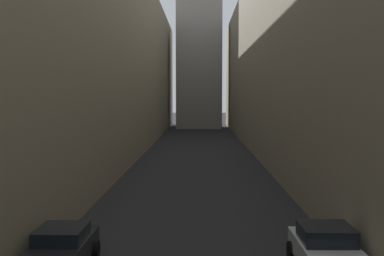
{
  "coord_description": "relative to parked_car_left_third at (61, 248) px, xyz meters",
  "views": [
    {
      "loc": [
        0.24,
        0.72,
        5.83
      ],
      "look_at": [
        0.0,
        15.0,
        4.92
      ],
      "focal_mm": 46.73,
      "sensor_mm": 36.0,
      "label": 1
    }
  ],
  "objects": [
    {
      "name": "ground_plane",
      "position": [
        4.4,
        30.98,
        -0.75
      ],
      "size": [
        264.0,
        264.0,
        0.0
      ],
      "primitive_type": "plane",
      "color": "#232326"
    },
    {
      "name": "building_block_left",
      "position": [
        -8.97,
        32.98,
        8.86
      ],
      "size": [
        15.73,
        108.0,
        19.22
      ],
      "primitive_type": "cube",
      "color": "gray",
      "rests_on": "ground"
    },
    {
      "name": "building_block_right",
      "position": [
        17.09,
        32.98,
        8.87
      ],
      "size": [
        14.38,
        108.0,
        19.24
      ],
      "primitive_type": "cube",
      "color": "gray",
      "rests_on": "ground"
    },
    {
      "name": "parked_car_left_third",
      "position": [
        0.0,
        0.0,
        0.0
      ],
      "size": [
        1.91,
        4.22,
        1.46
      ],
      "rotation": [
        0.0,
        0.0,
        1.57
      ],
      "color": "black",
      "rests_on": "ground"
    },
    {
      "name": "parked_car_right_third",
      "position": [
        8.8,
        -0.09,
        0.05
      ],
      "size": [
        2.05,
        4.08,
        1.57
      ],
      "rotation": [
        0.0,
        0.0,
        1.57
      ],
      "color": "silver",
      "rests_on": "ground"
    }
  ]
}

